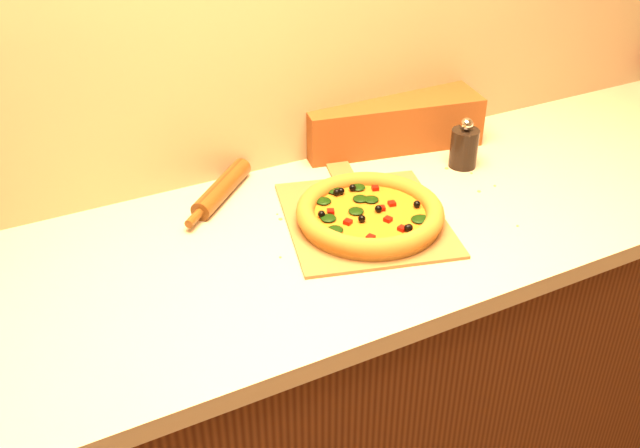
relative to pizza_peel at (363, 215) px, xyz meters
The scene contains 7 objects.
cabinet 0.50m from the pizza_peel, behind, with size 2.80×0.65×0.86m, color #411D0E.
countertop 0.16m from the pizza_peel, behind, with size 2.84×0.68×0.04m, color beige.
pizza_peel is the anchor object (origin of this frame).
pizza 0.04m from the pizza_peel, 96.64° to the right, with size 0.32×0.32×0.04m.
pepper_grinder 0.36m from the pizza_peel, 15.59° to the left, with size 0.07×0.07×0.13m.
rolling_pin 0.33m from the pizza_peel, 137.12° to the left, with size 0.25×0.24×0.04m.
bread_bag 0.38m from the pizza_peel, 48.97° to the left, with size 0.46×0.15×0.13m, color brown.
Camera 1 is at (-0.54, 0.31, 1.71)m, focal length 40.00 mm.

